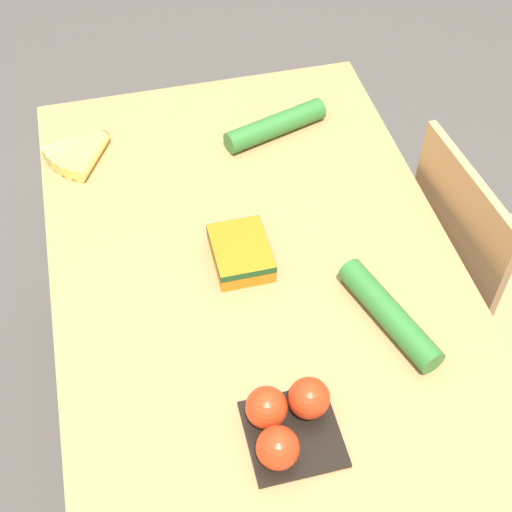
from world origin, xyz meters
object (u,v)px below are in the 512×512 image
chair (478,283)px  carrot_bag (241,252)px  cucumber_near (276,125)px  cucumber_far (389,314)px  banana_bunch (81,150)px  tomato_pack (286,420)px

chair → carrot_bag: bearing=86.1°
cucumber_near → cucumber_far: bearing=6.6°
chair → banana_bunch: 1.08m
chair → cucumber_near: size_ratio=3.19×
carrot_bag → cucumber_near: bearing=155.3°
tomato_pack → carrot_bag: (-0.42, 0.01, -0.01)m
carrot_bag → cucumber_near: cucumber_near is taller
chair → carrot_bag: (0.01, -0.64, 0.32)m
banana_bunch → tomato_pack: (0.84, 0.30, 0.02)m
banana_bunch → cucumber_far: cucumber_far is taller
banana_bunch → cucumber_far: bearing=40.5°
banana_bunch → chair: bearing=66.3°
banana_bunch → carrot_bag: bearing=35.9°
banana_bunch → tomato_pack: size_ratio=1.01×
chair → tomato_pack: size_ratio=5.30×
chair → carrot_bag: chair is taller
tomato_pack → cucumber_far: tomato_pack is taller
cucumber_near → chair: bearing=50.2°
tomato_pack → cucumber_near: tomato_pack is taller
tomato_pack → cucumber_far: bearing=124.7°
carrot_bag → cucumber_far: bearing=47.7°
tomato_pack → chair: bearing=123.1°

